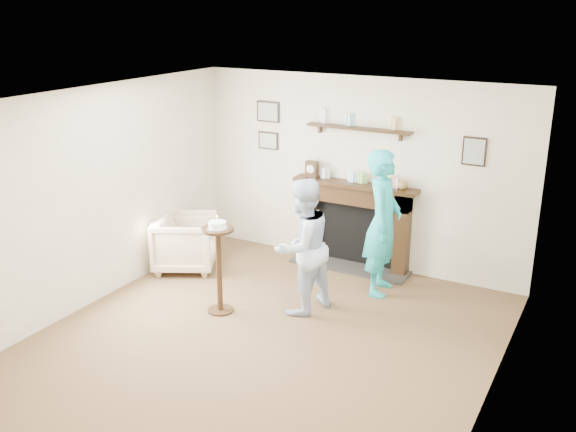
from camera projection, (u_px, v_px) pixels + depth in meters
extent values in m
plane|color=brown|center=(262.00, 344.00, 6.65)|extent=(5.00, 5.00, 0.00)
cube|color=beige|center=(359.00, 173.00, 8.33)|extent=(4.50, 0.04, 2.50)
cube|color=beige|center=(90.00, 198.00, 7.27)|extent=(0.04, 5.00, 2.50)
cube|color=beige|center=(497.00, 275.00, 5.23)|extent=(0.04, 5.00, 2.50)
cube|color=white|center=(258.00, 102.00, 5.85)|extent=(4.50, 5.00, 0.04)
cube|color=black|center=(310.00, 219.00, 8.77)|extent=(0.18, 0.20, 1.10)
cube|color=black|center=(402.00, 234.00, 8.17)|extent=(0.18, 0.20, 1.10)
cube|color=black|center=(355.00, 195.00, 8.34)|extent=(1.50, 0.20, 0.24)
cube|color=black|center=(356.00, 233.00, 8.57)|extent=(1.14, 0.06, 0.86)
cube|color=#2F2D2A|center=(349.00, 267.00, 8.54)|extent=(1.60, 0.44, 0.03)
cube|color=black|center=(355.00, 185.00, 8.26)|extent=(1.68, 0.26, 0.05)
cube|color=black|center=(358.00, 129.00, 8.08)|extent=(1.40, 0.15, 0.03)
cube|color=black|center=(268.00, 112.00, 8.71)|extent=(0.34, 0.03, 0.28)
cube|color=black|center=(268.00, 141.00, 8.84)|extent=(0.30, 0.03, 0.24)
cube|color=black|center=(474.00, 151.00, 7.52)|extent=(0.28, 0.03, 0.34)
cube|color=black|center=(312.00, 169.00, 8.50)|extent=(0.16, 0.09, 0.22)
cylinder|color=beige|center=(310.00, 169.00, 8.46)|extent=(0.11, 0.01, 0.11)
sphere|color=#2D8734|center=(403.00, 185.00, 7.95)|extent=(0.12, 0.12, 0.12)
imported|color=tan|center=(187.00, 268.00, 8.54)|extent=(1.05, 1.05, 0.72)
imported|color=silver|center=(302.00, 310.00, 7.37)|extent=(0.80, 0.91, 1.56)
imported|color=#1FB2B4|center=(379.00, 291.00, 7.86)|extent=(0.52, 0.71, 1.77)
cylinder|color=black|center=(221.00, 310.00, 7.35)|extent=(0.30, 0.30, 0.02)
cylinder|color=black|center=(219.00, 271.00, 7.20)|extent=(0.06, 0.06, 0.95)
cylinder|color=black|center=(218.00, 229.00, 7.04)|extent=(0.36, 0.36, 0.03)
cylinder|color=silver|center=(217.00, 228.00, 7.04)|extent=(0.24, 0.24, 0.01)
cylinder|color=white|center=(217.00, 225.00, 7.02)|extent=(0.19, 0.19, 0.07)
cylinder|color=beige|center=(217.00, 219.00, 7.00)|extent=(0.01, 0.01, 0.05)
sphere|color=orange|center=(217.00, 216.00, 6.99)|extent=(0.02, 0.02, 0.02)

